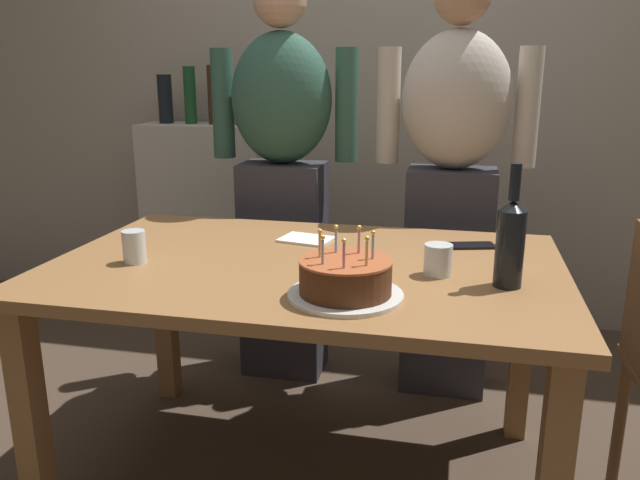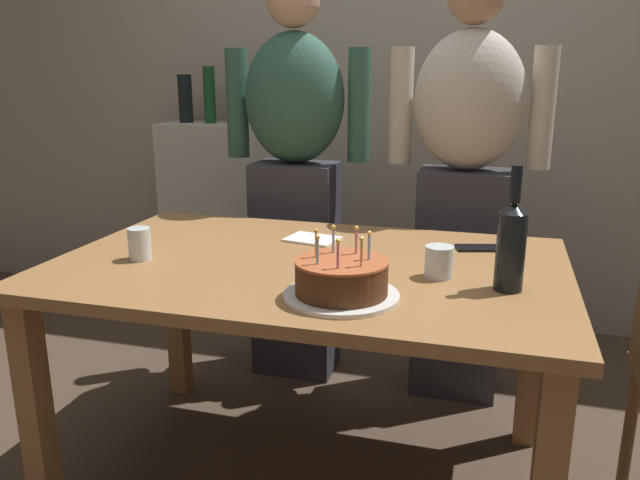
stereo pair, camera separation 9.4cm
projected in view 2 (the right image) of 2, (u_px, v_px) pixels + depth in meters
name	position (u px, v px, depth m)	size (l,w,h in m)	color
ground_plane	(309.00, 476.00, 2.05)	(10.00, 10.00, 0.00)	#47382B
back_wall	(397.00, 68.00, 3.15)	(5.20, 0.10, 2.60)	#9E9384
dining_table	(308.00, 292.00, 1.88)	(1.50, 0.96, 0.74)	olive
birthday_cake	(341.00, 280.00, 1.55)	(0.29, 0.29, 0.17)	white
water_glass_near	(140.00, 244.00, 1.87)	(0.07, 0.07, 0.10)	silver
water_glass_far	(439.00, 262.00, 1.71)	(0.08, 0.08, 0.09)	silver
wine_bottle	(511.00, 244.00, 1.59)	(0.07, 0.07, 0.33)	black
cell_phone	(479.00, 248.00, 1.99)	(0.14, 0.07, 0.01)	black
napkin_stack	(313.00, 239.00, 2.09)	(0.17, 0.13, 0.01)	white
person_man_bearded	(295.00, 174.00, 2.58)	(0.61, 0.27, 1.66)	#33333D
person_woman_cardigan	(465.00, 182.00, 2.40)	(0.61, 0.27, 1.66)	#33333D
shelf_cabinet	(227.00, 216.00, 3.38)	(0.65, 0.30, 1.31)	beige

